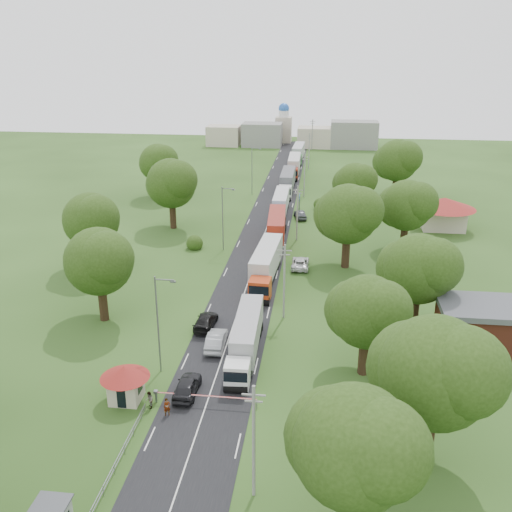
# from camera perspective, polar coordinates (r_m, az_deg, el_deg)

# --- Properties ---
(ground) EXTENTS (260.00, 260.00, 0.00)m
(ground) POSITION_cam_1_polar(r_m,az_deg,el_deg) (73.63, -1.09, -3.50)
(ground) COLOR #254216
(ground) RESTS_ON ground
(road) EXTENTS (8.00, 200.00, 0.04)m
(road) POSITION_cam_1_polar(r_m,az_deg,el_deg) (92.11, 0.62, 1.53)
(road) COLOR black
(road) RESTS_ON ground
(boom_barrier) EXTENTS (9.22, 0.35, 1.18)m
(boom_barrier) POSITION_cam_1_polar(r_m,az_deg,el_deg) (51.88, -6.56, -13.72)
(boom_barrier) COLOR slate
(boom_barrier) RESTS_ON ground
(guard_booth) EXTENTS (4.40, 4.40, 3.45)m
(guard_booth) POSITION_cam_1_polar(r_m,az_deg,el_deg) (52.73, -12.94, -11.90)
(guard_booth) COLOR #C0B59F
(guard_booth) RESTS_ON ground
(guard_rail) EXTENTS (0.10, 17.00, 1.70)m
(guard_rail) POSITION_cam_1_polar(r_m,az_deg,el_deg) (45.88, -14.30, -21.03)
(guard_rail) COLOR slate
(guard_rail) RESTS_ON ground
(info_sign) EXTENTS (0.12, 3.10, 4.10)m
(info_sign) POSITION_cam_1_polar(r_m,az_deg,el_deg) (105.19, 4.37, 5.60)
(info_sign) COLOR slate
(info_sign) RESTS_ON ground
(pole_0) EXTENTS (1.60, 0.24, 9.00)m
(pole_0) POSITION_cam_1_polar(r_m,az_deg,el_deg) (40.65, -0.23, -17.94)
(pole_0) COLOR gray
(pole_0) RESTS_ON ground
(pole_1) EXTENTS (1.60, 0.24, 9.00)m
(pole_1) POSITION_cam_1_polar(r_m,az_deg,el_deg) (64.85, 2.84, -2.46)
(pole_1) COLOR gray
(pole_1) RESTS_ON ground
(pole_2) EXTENTS (1.60, 0.24, 9.00)m
(pole_2) POSITION_cam_1_polar(r_m,az_deg,el_deg) (91.24, 4.15, 4.38)
(pole_2) COLOR gray
(pole_2) RESTS_ON ground
(pole_3) EXTENTS (1.60, 0.24, 9.00)m
(pole_3) POSITION_cam_1_polar(r_m,az_deg,el_deg) (118.38, 4.87, 8.11)
(pole_3) COLOR gray
(pole_3) RESTS_ON ground
(pole_4) EXTENTS (1.60, 0.24, 9.00)m
(pole_4) POSITION_cam_1_polar(r_m,az_deg,el_deg) (145.84, 5.33, 10.45)
(pole_4) COLOR gray
(pole_4) RESTS_ON ground
(pole_5) EXTENTS (1.60, 0.24, 9.00)m
(pole_5) POSITION_cam_1_polar(r_m,az_deg,el_deg) (173.48, 5.64, 12.04)
(pole_5) COLOR gray
(pole_5) RESTS_ON ground
(lamp_0) EXTENTS (2.03, 0.22, 10.00)m
(lamp_0) POSITION_cam_1_polar(r_m,az_deg,el_deg) (54.64, -9.66, -6.34)
(lamp_0) COLOR slate
(lamp_0) RESTS_ON ground
(lamp_1) EXTENTS (2.03, 0.22, 10.00)m
(lamp_1) POSITION_cam_1_polar(r_m,az_deg,el_deg) (86.44, -3.26, 4.08)
(lamp_1) COLOR slate
(lamp_1) RESTS_ON ground
(lamp_2) EXTENTS (2.03, 0.22, 10.00)m
(lamp_2) POSITION_cam_1_polar(r_m,az_deg,el_deg) (120.03, -0.34, 8.78)
(lamp_2) COLOR slate
(lamp_2) RESTS_ON ground
(tree_0) EXTENTS (8.80, 8.80, 11.07)m
(tree_0) POSITION_cam_1_polar(r_m,az_deg,el_deg) (36.73, 9.80, -18.09)
(tree_0) COLOR #382616
(tree_0) RESTS_ON ground
(tree_1) EXTENTS (9.60, 9.60, 12.05)m
(tree_1) POSITION_cam_1_polar(r_m,az_deg,el_deg) (43.73, 17.44, -10.92)
(tree_1) COLOR #382616
(tree_1) RESTS_ON ground
(tree_2) EXTENTS (8.00, 8.00, 10.10)m
(tree_2) POSITION_cam_1_polar(r_m,az_deg,el_deg) (54.23, 11.04, -5.42)
(tree_2) COLOR #382616
(tree_2) RESTS_ON ground
(tree_3) EXTENTS (8.80, 8.80, 11.07)m
(tree_3) POSITION_cam_1_polar(r_m,az_deg,el_deg) (63.86, 15.91, -1.17)
(tree_3) COLOR #382616
(tree_3) RESTS_ON ground
(tree_4) EXTENTS (9.60, 9.60, 12.05)m
(tree_4) POSITION_cam_1_polar(r_m,az_deg,el_deg) (79.95, 9.17, 4.19)
(tree_4) COLOR #382616
(tree_4) RESTS_ON ground
(tree_5) EXTENTS (8.80, 8.80, 11.07)m
(tree_5) POSITION_cam_1_polar(r_m,az_deg,el_deg) (88.62, 14.84, 4.96)
(tree_5) COLOR #382616
(tree_5) RESTS_ON ground
(tree_6) EXTENTS (8.00, 8.00, 10.10)m
(tree_6) POSITION_cam_1_polar(r_m,az_deg,el_deg) (104.52, 9.83, 7.30)
(tree_6) COLOR #382616
(tree_6) RESTS_ON ground
(tree_7) EXTENTS (9.60, 9.60, 12.05)m
(tree_7) POSITION_cam_1_polar(r_m,az_deg,el_deg) (119.71, 13.93, 9.28)
(tree_7) COLOR #382616
(tree_7) RESTS_ON ground
(tree_10) EXTENTS (8.80, 8.80, 11.07)m
(tree_10) POSITION_cam_1_polar(r_m,az_deg,el_deg) (65.85, -15.40, -0.46)
(tree_10) COLOR #382616
(tree_10) RESTS_ON ground
(tree_11) EXTENTS (8.80, 8.80, 11.07)m
(tree_11) POSITION_cam_1_polar(r_m,az_deg,el_deg) (81.58, -16.14, 3.51)
(tree_11) COLOR #382616
(tree_11) RESTS_ON ground
(tree_12) EXTENTS (9.60, 9.60, 12.05)m
(tree_12) POSITION_cam_1_polar(r_m,az_deg,el_deg) (97.76, -8.46, 7.22)
(tree_12) COLOR #382616
(tree_12) RESTS_ON ground
(tree_13) EXTENTS (8.80, 8.80, 11.07)m
(tree_13) POSITION_cam_1_polar(r_m,az_deg,el_deg) (118.84, -9.72, 9.20)
(tree_13) COLOR #382616
(tree_13) RESTS_ON ground
(house_brick) EXTENTS (8.60, 6.60, 5.20)m
(house_brick) POSITION_cam_1_polar(r_m,az_deg,el_deg) (63.23, 21.45, -6.62)
(house_brick) COLOR maroon
(house_brick) RESTS_ON ground
(house_cream) EXTENTS (10.08, 10.08, 5.80)m
(house_cream) POSITION_cam_1_polar(r_m,az_deg,el_deg) (102.18, 18.30, 4.54)
(house_cream) COLOR #C0B59F
(house_cream) RESTS_ON ground
(distant_town) EXTENTS (52.00, 8.00, 8.00)m
(distant_town) POSITION_cam_1_polar(r_m,az_deg,el_deg) (178.77, 4.10, 11.95)
(distant_town) COLOR gray
(distant_town) RESTS_ON ground
(church) EXTENTS (5.00, 5.00, 12.30)m
(church) POSITION_cam_1_polar(r_m,az_deg,el_deg) (186.70, 2.78, 12.93)
(church) COLOR #C0B59F
(church) RESTS_ON ground
(truck_0) EXTENTS (2.68, 13.88, 3.84)m
(truck_0) POSITION_cam_1_polar(r_m,az_deg,el_deg) (58.28, -1.00, -8.12)
(truck_0) COLOR white
(truck_0) RESTS_ON ground
(truck_1) EXTENTS (3.39, 15.66, 4.33)m
(truck_1) POSITION_cam_1_polar(r_m,az_deg,el_deg) (75.86, 0.97, -0.88)
(truck_1) COLOR #BF3915
(truck_1) RESTS_ON ground
(truck_2) EXTENTS (3.31, 15.41, 4.26)m
(truck_2) POSITION_cam_1_polar(r_m,az_deg,el_deg) (90.99, 2.02, 2.78)
(truck_2) COLOR orange
(truck_2) RESTS_ON ground
(truck_3) EXTENTS (2.58, 14.37, 3.98)m
(truck_3) POSITION_cam_1_polar(r_m,az_deg,el_deg) (105.63, 2.48, 5.21)
(truck_3) COLOR #1D40AF
(truck_3) RESTS_ON ground
(truck_4) EXTENTS (2.69, 15.52, 4.30)m
(truck_4) POSITION_cam_1_polar(r_m,az_deg,el_deg) (122.56, 3.16, 7.43)
(truck_4) COLOR white
(truck_4) RESTS_ON ground
(truck_5) EXTENTS (2.86, 15.52, 4.30)m
(truck_5) POSITION_cam_1_polar(r_m,az_deg,el_deg) (139.48, 3.82, 9.03)
(truck_5) COLOR maroon
(truck_5) RESTS_ON ground
(truck_6) EXTENTS (2.97, 15.12, 4.18)m
(truck_6) POSITION_cam_1_polar(r_m,az_deg,el_deg) (156.35, 4.24, 10.24)
(truck_6) COLOR #235E2B
(truck_6) RESTS_ON ground
(car_lane_front) EXTENTS (2.00, 4.85, 1.65)m
(car_lane_front) POSITION_cam_1_polar(r_m,az_deg,el_deg) (53.27, -6.91, -12.82)
(car_lane_front) COLOR black
(car_lane_front) RESTS_ON ground
(car_lane_mid) EXTENTS (1.91, 5.11, 1.67)m
(car_lane_mid) POSITION_cam_1_polar(r_m,az_deg,el_deg) (60.36, -4.01, -8.40)
(car_lane_mid) COLOR #979A9E
(car_lane_mid) RESTS_ON ground
(car_lane_rear) EXTENTS (2.20, 5.21, 1.50)m
(car_lane_rear) POSITION_cam_1_polar(r_m,az_deg,el_deg) (64.46, -5.05, -6.52)
(car_lane_rear) COLOR black
(car_lane_rear) RESTS_ON ground
(car_verge_near) EXTENTS (2.41, 5.21, 1.44)m
(car_verge_near) POSITION_cam_1_polar(r_m,az_deg,el_deg) (81.02, 4.45, -0.71)
(car_verge_near) COLOR white
(car_verge_near) RESTS_ON ground
(car_verge_far) EXTENTS (2.86, 5.06, 1.63)m
(car_verge_far) POSITION_cam_1_polar(r_m,az_deg,el_deg) (104.13, 4.45, 4.20)
(car_verge_far) COLOR #55575C
(car_verge_far) RESTS_ON ground
(pedestrian_near) EXTENTS (0.71, 0.61, 1.64)m
(pedestrian_near) POSITION_cam_1_polar(r_m,az_deg,el_deg) (50.88, -8.89, -14.72)
(pedestrian_near) COLOR gray
(pedestrian_near) RESTS_ON ground
(pedestrian_booth) EXTENTS (0.83, 0.94, 1.62)m
(pedestrian_booth) POSITION_cam_1_polar(r_m,az_deg,el_deg) (51.97, -10.62, -14.01)
(pedestrian_booth) COLOR gray
(pedestrian_booth) RESTS_ON ground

